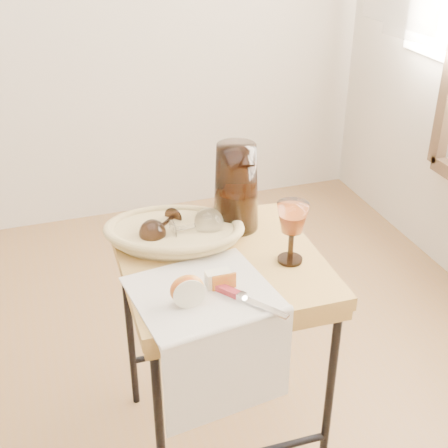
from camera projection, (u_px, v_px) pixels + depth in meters
name	position (u px, v px, depth m)	size (l,w,h in m)	color
side_table	(222.00, 356.00, 1.82)	(0.53, 0.53, 0.68)	brown
tea_towel	(202.00, 293.00, 1.52)	(0.34, 0.30, 0.01)	white
bread_basket	(174.00, 234.00, 1.72)	(0.35, 0.24, 0.05)	tan
goblet_lying_a	(162.00, 226.00, 1.72)	(0.12, 0.08, 0.08)	black
goblet_lying_b	(194.00, 226.00, 1.71)	(0.14, 0.09, 0.09)	white
pitcher	(236.00, 187.00, 1.75)	(0.17, 0.25, 0.30)	black
wine_goblet	(292.00, 233.00, 1.61)	(0.08, 0.08, 0.17)	white
apple_half	(187.00, 289.00, 1.46)	(0.08, 0.04, 0.08)	red
apple_wedge	(218.00, 279.00, 1.53)	(0.06, 0.03, 0.04)	#EDE7CA
table_knife	(244.00, 298.00, 1.48)	(0.22, 0.02, 0.02)	silver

